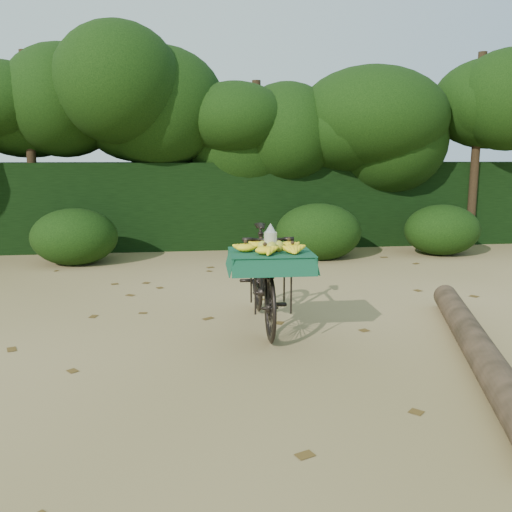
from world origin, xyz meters
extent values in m
plane|color=tan|center=(0.00, 0.00, 0.00)|extent=(80.00, 80.00, 0.00)
imported|color=black|center=(-0.17, 0.25, 0.58)|extent=(0.61, 1.94, 1.15)
cube|color=black|center=(-0.19, -0.35, 0.95)|extent=(0.43, 0.52, 0.03)
cube|color=#144C2C|center=(-0.19, -0.35, 0.97)|extent=(0.85, 0.72, 0.01)
ellipsoid|color=#A2A027|center=(-0.11, -0.35, 1.03)|extent=(0.11, 0.09, 0.12)
ellipsoid|color=#A2A027|center=(-0.19, -0.28, 1.03)|extent=(0.11, 0.09, 0.12)
ellipsoid|color=#A2A027|center=(-0.28, -0.34, 1.03)|extent=(0.11, 0.09, 0.12)
ellipsoid|color=#A2A027|center=(-0.20, -0.42, 1.03)|extent=(0.11, 0.09, 0.12)
cylinder|color=#EAE5C6|center=(-0.19, -0.34, 1.08)|extent=(0.13, 0.13, 0.17)
cylinder|color=brown|center=(1.65, -1.18, 0.14)|extent=(1.54, 3.90, 0.29)
cube|color=black|center=(0.00, 6.30, 0.90)|extent=(26.00, 1.80, 1.80)
camera|label=1|loc=(-1.08, -5.68, 1.92)|focal=38.00mm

